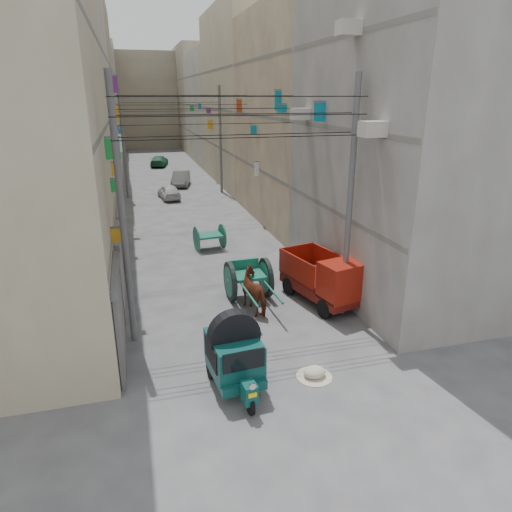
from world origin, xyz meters
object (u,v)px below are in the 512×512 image
object	(u,v)px
second_cart	(209,237)
distant_car_green	(159,161)
mini_truck	(328,282)
horse	(257,291)
auto_rickshaw	(235,354)
feed_sack	(314,372)
distant_car_grey	(181,179)
tonga_cart	(248,279)
distant_car_white	(169,192)

from	to	relation	value
second_cart	distant_car_green	bearing A→B (deg)	84.56
mini_truck	horse	bearing A→B (deg)	158.75
auto_rickshaw	feed_sack	xyz separation A→B (m)	(2.19, -0.19, -0.83)
auto_rickshaw	mini_truck	bearing A→B (deg)	36.76
feed_sack	auto_rickshaw	bearing A→B (deg)	175.04
auto_rickshaw	horse	size ratio (longest dim) A/B	1.38
second_cart	feed_sack	world-z (taller)	second_cart
distant_car_grey	second_cart	bearing A→B (deg)	-79.33
horse	second_cart	bearing A→B (deg)	-102.47
distant_car_grey	distant_car_green	bearing A→B (deg)	107.20
tonga_cart	distant_car_white	distance (m)	18.61
auto_rickshaw	distant_car_green	world-z (taller)	auto_rickshaw
mini_truck	distant_car_green	size ratio (longest dim) A/B	0.97
tonga_cart	distant_car_white	bearing A→B (deg)	92.05
auto_rickshaw	distant_car_green	size ratio (longest dim) A/B	0.63
horse	distant_car_green	xyz separation A→B (m)	(-0.89, 36.57, -0.18)
horse	distant_car_white	size ratio (longest dim) A/B	0.55
second_cart	distant_car_grey	distance (m)	17.44
second_cart	distant_car_grey	world-z (taller)	second_cart
auto_rickshaw	mini_truck	distance (m)	5.83
feed_sack	distant_car_green	bearing A→B (deg)	91.85
second_cart	distant_car_green	world-z (taller)	second_cart
auto_rickshaw	second_cart	world-z (taller)	auto_rickshaw
mini_truck	second_cart	distance (m)	8.18
distant_car_grey	distant_car_green	xyz separation A→B (m)	(-0.98, 11.90, -0.05)
horse	tonga_cart	bearing A→B (deg)	-104.78
second_cart	distant_car_green	xyz separation A→B (m)	(-0.44, 29.33, -0.10)
auto_rickshaw	mini_truck	xyz separation A→B (m)	(4.35, 3.88, -0.05)
mini_truck	horse	xyz separation A→B (m)	(-2.59, 0.35, -0.19)
auto_rickshaw	horse	xyz separation A→B (m)	(1.76, 4.23, -0.24)
second_cart	auto_rickshaw	bearing A→B (deg)	-102.82
auto_rickshaw	distant_car_white	xyz separation A→B (m)	(0.40, 23.88, -0.44)
distant_car_white	distant_car_grey	distance (m)	5.22
second_cart	horse	xyz separation A→B (m)	(0.45, -7.24, 0.08)
distant_car_white	distant_car_grey	bearing A→B (deg)	-113.15
feed_sack	distant_car_white	bearing A→B (deg)	94.25
horse	distant_car_grey	size ratio (longest dim) A/B	0.47
auto_rickshaw	distant_car_white	distance (m)	23.89
mini_truck	distant_car_grey	world-z (taller)	mini_truck
feed_sack	horse	xyz separation A→B (m)	(-0.43, 4.42, 0.59)
tonga_cart	feed_sack	bearing A→B (deg)	-87.34
feed_sack	distant_car_green	xyz separation A→B (m)	(-1.32, 40.99, 0.40)
second_cart	feed_sack	xyz separation A→B (m)	(0.88, -11.66, -0.51)
second_cart	distant_car_green	size ratio (longest dim) A/B	0.40
auto_rickshaw	mini_truck	world-z (taller)	mini_truck
tonga_cart	horse	distance (m)	1.10
second_cart	horse	world-z (taller)	horse
auto_rickshaw	tonga_cart	size ratio (longest dim) A/B	0.71
distant_car_grey	distant_car_green	distance (m)	11.94
distant_car_green	distant_car_white	bearing A→B (deg)	100.17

